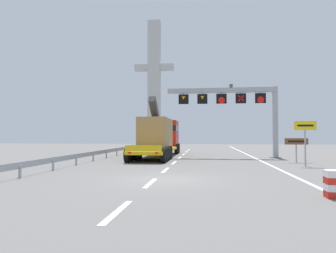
{
  "coord_description": "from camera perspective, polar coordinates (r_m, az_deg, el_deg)",
  "views": [
    {
      "loc": [
        1.87,
        -13.91,
        2.05
      ],
      "look_at": [
        -1.58,
        13.74,
        2.84
      ],
      "focal_mm": 32.46,
      "sensor_mm": 36.0,
      "label": 1
    }
  ],
  "objects": [
    {
      "name": "ground",
      "position": [
        14.19,
        -0.54,
        -9.93
      ],
      "size": [
        112.0,
        112.0,
        0.0
      ],
      "primitive_type": "plane",
      "color": "slate"
    },
    {
      "name": "lane_markings",
      "position": [
        25.09,
        1.72,
        -6.3
      ],
      "size": [
        0.2,
        36.58,
        0.01
      ],
      "color": "silver",
      "rests_on": "ground"
    },
    {
      "name": "edge_line_right",
      "position": [
        26.35,
        16.64,
        -6.01
      ],
      "size": [
        0.2,
        63.0,
        0.01
      ],
      "primitive_type": "cube",
      "color": "silver",
      "rests_on": "ground"
    },
    {
      "name": "overhead_lane_gantry",
      "position": [
        28.56,
        12.48,
        4.64
      ],
      "size": [
        10.21,
        0.9,
        6.72
      ],
      "color": "#9EA0A5",
      "rests_on": "ground"
    },
    {
      "name": "heavy_haul_truck_yellow",
      "position": [
        29.73,
        -1.48,
        -1.75
      ],
      "size": [
        3.02,
        14.06,
        5.3
      ],
      "color": "yellow",
      "rests_on": "ground"
    },
    {
      "name": "exit_sign_yellow",
      "position": [
        21.88,
        24.37,
        -0.99
      ],
      "size": [
        1.39,
        0.15,
        2.97
      ],
      "color": "#9EA0A5",
      "rests_on": "ground"
    },
    {
      "name": "tourist_info_sign_brown",
      "position": [
        24.62,
        22.96,
        -3.01
      ],
      "size": [
        1.68,
        0.15,
        1.82
      ],
      "color": "#9EA0A5",
      "rests_on": "ground"
    },
    {
      "name": "guardrail_left",
      "position": [
        29.12,
        -10.6,
        -4.53
      ],
      "size": [
        0.13,
        31.59,
        0.76
      ],
      "color": "#999EA3",
      "rests_on": "ground"
    },
    {
      "name": "bridge_pylon_distant",
      "position": [
        70.63,
        -2.6,
        8.59
      ],
      "size": [
        9.0,
        2.0,
        28.41
      ],
      "color": "#B7B7B2",
      "rests_on": "ground"
    }
  ]
}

